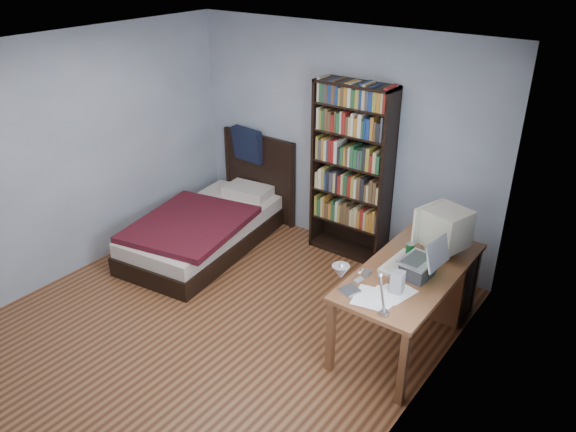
% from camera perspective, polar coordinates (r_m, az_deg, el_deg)
% --- Properties ---
extents(room, '(4.20, 4.24, 2.50)m').
position_cam_1_polar(room, '(4.75, -8.03, 0.98)').
color(room, '#502A17').
rests_on(room, ground).
extents(desk, '(0.75, 1.61, 0.73)m').
position_cam_1_polar(desk, '(5.45, 14.14, -6.05)').
color(desk, brown).
rests_on(desk, floor).
extents(crt_monitor, '(0.46, 0.43, 0.43)m').
position_cam_1_polar(crt_monitor, '(5.15, 15.56, -1.16)').
color(crt_monitor, beige).
rests_on(crt_monitor, desk).
extents(laptop, '(0.34, 0.34, 0.40)m').
position_cam_1_polar(laptop, '(4.78, 13.25, -4.95)').
color(laptop, '#2D2D30').
rests_on(laptop, desk).
extents(desk_lamp, '(0.23, 0.51, 0.61)m').
position_cam_1_polar(desk_lamp, '(3.83, 6.15, -6.16)').
color(desk_lamp, '#99999E').
rests_on(desk_lamp, desk).
extents(keyboard, '(0.20, 0.46, 0.04)m').
position_cam_1_polar(keyboard, '(4.96, 11.27, -4.75)').
color(keyboard, beige).
rests_on(keyboard, desk).
extents(speaker, '(0.11, 0.11, 0.19)m').
position_cam_1_polar(speaker, '(4.56, 11.06, -6.61)').
color(speaker, gray).
rests_on(speaker, desk).
extents(soda_can, '(0.07, 0.07, 0.13)m').
position_cam_1_polar(soda_can, '(5.08, 12.27, -3.44)').
color(soda_can, '#073517').
rests_on(soda_can, desk).
extents(mouse, '(0.06, 0.10, 0.03)m').
position_cam_1_polar(mouse, '(5.13, 13.58, -3.86)').
color(mouse, silver).
rests_on(mouse, desk).
extents(phone_silver, '(0.07, 0.11, 0.02)m').
position_cam_1_polar(phone_silver, '(4.79, 8.02, -5.79)').
color(phone_silver, '#B7B7BB').
rests_on(phone_silver, desk).
extents(phone_grey, '(0.06, 0.09, 0.02)m').
position_cam_1_polar(phone_grey, '(4.69, 7.18, -6.48)').
color(phone_grey, gray).
rests_on(phone_grey, desk).
extents(external_drive, '(0.17, 0.17, 0.03)m').
position_cam_1_polar(external_drive, '(4.55, 6.33, -7.57)').
color(external_drive, gray).
rests_on(external_drive, desk).
extents(bookshelf, '(0.88, 0.30, 1.96)m').
position_cam_1_polar(bookshelf, '(6.14, 6.45, 4.44)').
color(bookshelf, black).
rests_on(bookshelf, floor).
extents(bed, '(1.34, 2.18, 1.16)m').
position_cam_1_polar(bed, '(6.63, -7.92, -0.85)').
color(bed, black).
rests_on(bed, floor).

